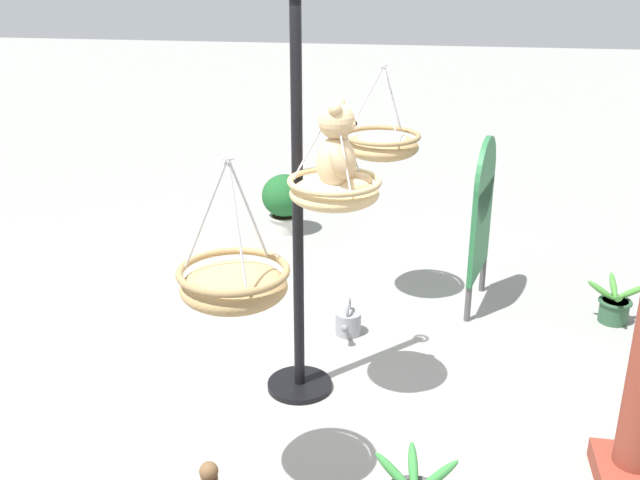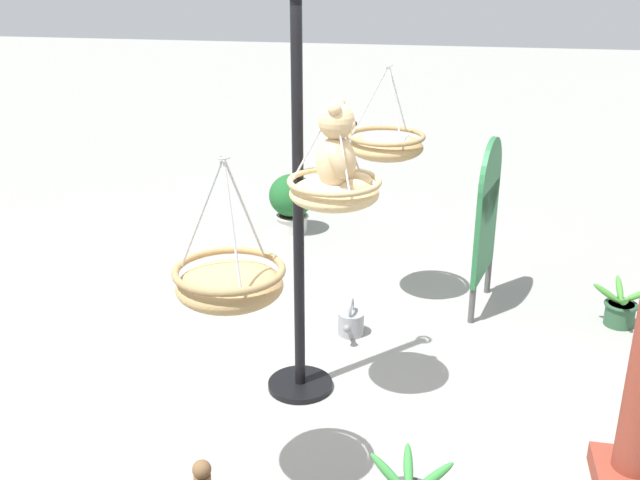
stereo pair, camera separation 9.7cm
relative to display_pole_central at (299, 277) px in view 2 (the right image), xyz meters
name	(u,v)px [view 2 (the right image)]	position (x,y,z in m)	size (l,w,h in m)	color
ground_plane	(312,399)	(0.12, 0.10, -0.82)	(40.00, 40.00, 0.00)	gray
display_pole_central	(299,277)	(0.00, 0.00, 0.00)	(0.44, 0.44, 2.60)	black
hanging_basket_with_teddy	(334,191)	(0.15, 0.25, 0.65)	(0.56, 0.56, 0.62)	tan
teddy_bear	(339,153)	(0.15, 0.27, 0.88)	(0.37, 0.34, 0.54)	tan
hanging_basket_left_high	(386,145)	(-1.40, 0.40, 0.55)	(0.61, 0.61, 0.74)	tan
hanging_basket_right_low	(230,283)	(1.12, -0.10, 0.46)	(0.55, 0.55, 0.74)	tan
potted_plant_fern_front	(620,309)	(-1.35, 2.31, -0.69)	(0.49, 0.50, 0.35)	#2D5638
potted_plant_tall_leafy	(292,200)	(-2.94, -0.71, -0.48)	(0.48, 0.48, 0.62)	beige
display_sign_board	(487,210)	(-1.48, 1.22, 0.03)	(0.68, 0.20, 1.45)	#286B3D
watering_can	(351,323)	(-0.80, 0.23, -0.72)	(0.35, 0.20, 0.30)	gray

